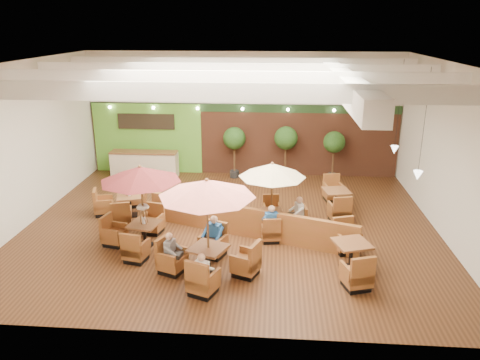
# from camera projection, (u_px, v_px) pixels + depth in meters

# --- Properties ---
(room) EXTENTS (14.04, 14.00, 5.52)m
(room) POSITION_uv_depth(u_px,v_px,m) (240.00, 115.00, 16.17)
(room) COLOR #381E0F
(room) RESTS_ON ground
(service_counter) EXTENTS (3.00, 0.75, 1.18)m
(service_counter) POSITION_uv_depth(u_px,v_px,m) (145.00, 164.00, 21.16)
(service_counter) COLOR beige
(service_counter) RESTS_ON ground
(booth_divider) EXTENTS (6.91, 2.60, 1.01)m
(booth_divider) POSITION_uv_depth(u_px,v_px,m) (248.00, 222.00, 15.22)
(booth_divider) COLOR brown
(booth_divider) RESTS_ON ground
(table_0) EXTENTS (2.58, 2.71, 2.67)m
(table_0) POSITION_uv_depth(u_px,v_px,m) (139.00, 189.00, 14.12)
(table_0) COLOR brown
(table_0) RESTS_ON ground
(table_1) EXTENTS (2.95, 2.95, 2.82)m
(table_1) POSITION_uv_depth(u_px,v_px,m) (207.00, 211.00, 12.49)
(table_1) COLOR brown
(table_1) RESTS_ON ground
(table_2) EXTENTS (2.40, 2.40, 2.41)m
(table_2) POSITION_uv_depth(u_px,v_px,m) (272.00, 184.00, 15.33)
(table_2) COLOR brown
(table_2) RESTS_ON ground
(table_3) EXTENTS (1.93, 2.77, 1.56)m
(table_3) POSITION_uv_depth(u_px,v_px,m) (123.00, 204.00, 16.90)
(table_3) COLOR brown
(table_3) RESTS_ON ground
(table_4) EXTENTS (1.18, 2.94, 1.04)m
(table_4) POSITION_uv_depth(u_px,v_px,m) (351.00, 256.00, 13.25)
(table_4) COLOR brown
(table_4) RESTS_ON ground
(table_5) EXTENTS (1.09, 2.84, 1.02)m
(table_5) POSITION_uv_depth(u_px,v_px,m) (336.00, 201.00, 17.36)
(table_5) COLOR brown
(table_5) RESTS_ON ground
(topiary_0) EXTENTS (0.99, 0.99, 2.31)m
(topiary_0) POSITION_uv_depth(u_px,v_px,m) (234.00, 140.00, 20.68)
(topiary_0) COLOR black
(topiary_0) RESTS_ON ground
(topiary_1) EXTENTS (1.02, 1.02, 2.38)m
(topiary_1) POSITION_uv_depth(u_px,v_px,m) (286.00, 140.00, 20.50)
(topiary_1) COLOR black
(topiary_1) RESTS_ON ground
(topiary_2) EXTENTS (0.95, 0.95, 2.20)m
(topiary_2) POSITION_uv_depth(u_px,v_px,m) (334.00, 144.00, 20.39)
(topiary_2) COLOR black
(topiary_2) RESTS_ON ground
(diner_0) EXTENTS (0.40, 0.36, 0.72)m
(diner_0) POSITION_uv_depth(u_px,v_px,m) (203.00, 269.00, 11.89)
(diner_0) COLOR white
(diner_0) RESTS_ON ground
(diner_1) EXTENTS (0.46, 0.43, 0.83)m
(diner_1) POSITION_uv_depth(u_px,v_px,m) (213.00, 233.00, 13.83)
(diner_1) COLOR #255CA4
(diner_1) RESTS_ON ground
(diner_2) EXTENTS (0.35, 0.39, 0.74)m
(diner_2) POSITION_uv_depth(u_px,v_px,m) (171.00, 248.00, 12.94)
(diner_2) COLOR slate
(diner_2) RESTS_ON ground
(diner_3) EXTENTS (0.43, 0.39, 0.80)m
(diner_3) POSITION_uv_depth(u_px,v_px,m) (271.00, 220.00, 14.79)
(diner_3) COLOR #255CA4
(diner_3) RESTS_ON ground
(diner_4) EXTENTS (0.37, 0.41, 0.76)m
(diner_4) POSITION_uv_depth(u_px,v_px,m) (298.00, 210.00, 15.55)
(diner_4) COLOR white
(diner_4) RESTS_ON ground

